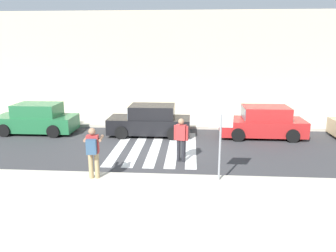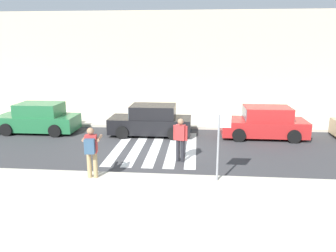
% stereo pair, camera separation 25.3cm
% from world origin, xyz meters
% --- Properties ---
extents(ground_plane, '(120.00, 120.00, 0.00)m').
position_xyz_m(ground_plane, '(0.00, 0.00, 0.00)').
color(ground_plane, '#38383A').
extents(sidewalk_near, '(60.00, 6.00, 0.14)m').
position_xyz_m(sidewalk_near, '(0.00, -6.20, 0.07)').
color(sidewalk_near, beige).
rests_on(sidewalk_near, ground).
extents(sidewalk_far, '(60.00, 4.80, 0.14)m').
position_xyz_m(sidewalk_far, '(0.00, 6.00, 0.07)').
color(sidewalk_far, beige).
rests_on(sidewalk_far, ground).
extents(building_facade_far, '(56.00, 4.00, 6.68)m').
position_xyz_m(building_facade_far, '(0.00, 10.40, 3.34)').
color(building_facade_far, beige).
rests_on(building_facade_far, ground).
extents(crosswalk_stripe_0, '(0.44, 5.20, 0.01)m').
position_xyz_m(crosswalk_stripe_0, '(-1.60, 0.20, 0.00)').
color(crosswalk_stripe_0, silver).
rests_on(crosswalk_stripe_0, ground).
extents(crosswalk_stripe_1, '(0.44, 5.20, 0.01)m').
position_xyz_m(crosswalk_stripe_1, '(-0.80, 0.20, 0.00)').
color(crosswalk_stripe_1, silver).
rests_on(crosswalk_stripe_1, ground).
extents(crosswalk_stripe_2, '(0.44, 5.20, 0.01)m').
position_xyz_m(crosswalk_stripe_2, '(0.00, 0.20, 0.00)').
color(crosswalk_stripe_2, silver).
rests_on(crosswalk_stripe_2, ground).
extents(crosswalk_stripe_3, '(0.44, 5.20, 0.01)m').
position_xyz_m(crosswalk_stripe_3, '(0.80, 0.20, 0.00)').
color(crosswalk_stripe_3, silver).
rests_on(crosswalk_stripe_3, ground).
extents(crosswalk_stripe_4, '(0.44, 5.20, 0.01)m').
position_xyz_m(crosswalk_stripe_4, '(1.60, 0.20, 0.00)').
color(crosswalk_stripe_4, silver).
rests_on(crosswalk_stripe_4, ground).
extents(stop_sign, '(0.76, 0.08, 2.55)m').
position_xyz_m(stop_sign, '(2.52, -3.60, 2.00)').
color(stop_sign, gray).
rests_on(stop_sign, sidewalk_near).
extents(photographer_with_backpack, '(0.64, 0.88, 1.72)m').
position_xyz_m(photographer_with_backpack, '(-1.62, -3.76, 1.17)').
color(photographer_with_backpack, tan).
rests_on(photographer_with_backpack, sidewalk_near).
extents(pedestrian_crossing, '(0.57, 0.32, 1.72)m').
position_xyz_m(pedestrian_crossing, '(1.20, -1.51, 0.97)').
color(pedestrian_crossing, '#232328').
rests_on(pedestrian_crossing, ground).
extents(parked_car_green, '(4.10, 1.92, 1.55)m').
position_xyz_m(parked_car_green, '(-6.44, 2.30, 0.73)').
color(parked_car_green, '#236B3D').
rests_on(parked_car_green, ground).
extents(parked_car_black, '(4.10, 1.92, 1.55)m').
position_xyz_m(parked_car_black, '(-0.48, 2.30, 0.73)').
color(parked_car_black, black).
rests_on(parked_car_black, ground).
extents(parked_car_red, '(4.10, 1.92, 1.55)m').
position_xyz_m(parked_car_red, '(5.14, 2.30, 0.73)').
color(parked_car_red, red).
rests_on(parked_car_red, ground).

